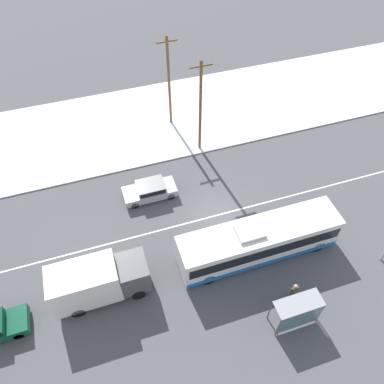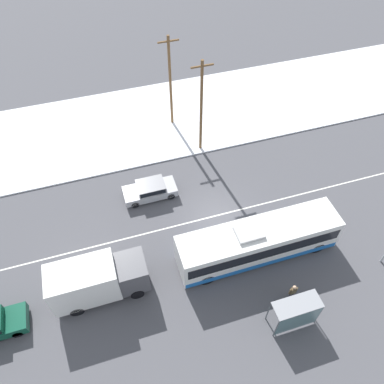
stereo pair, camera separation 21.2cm
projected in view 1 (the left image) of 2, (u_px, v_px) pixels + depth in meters
name	position (u px, v px, depth m)	size (l,w,h in m)	color
ground_plane	(216.00, 216.00, 29.17)	(120.00, 120.00, 0.00)	#4C4C51
snow_lot	(171.00, 117.00, 37.01)	(80.00, 11.66, 0.12)	white
lane_marking_center	(216.00, 216.00, 29.17)	(60.00, 0.12, 0.00)	silver
city_bus	(259.00, 241.00, 25.84)	(11.33, 2.57, 3.16)	white
box_truck	(98.00, 281.00, 23.62)	(6.13, 2.30, 3.28)	silver
sedan_car	(150.00, 190.00, 29.90)	(4.22, 1.80, 1.38)	#9E9EA3
pedestrian_at_stop	(294.00, 290.00, 24.09)	(0.57, 0.26, 1.60)	#23232D
bus_shelter	(299.00, 313.00, 22.40)	(2.93, 1.20, 2.40)	gray
utility_pole_roadside	(200.00, 107.00, 30.63)	(1.80, 0.24, 8.82)	brown
utility_pole_snowlot	(169.00, 82.00, 32.94)	(1.80, 0.24, 8.86)	brown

